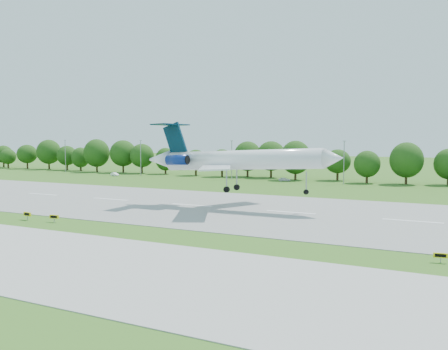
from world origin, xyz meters
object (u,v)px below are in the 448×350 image
service_vehicle_a (115,174)px  service_vehicle_b (284,179)px  taxi_sign_left (54,217)px  airliner (232,159)px

service_vehicle_a → service_vehicle_b: service_vehicle_b is taller
service_vehicle_a → service_vehicle_b: (59.05, 6.94, 0.02)m
taxi_sign_left → service_vehicle_b: bearing=78.5°
airliner → service_vehicle_b: airliner is taller
taxi_sign_left → service_vehicle_b: size_ratio=0.47×
taxi_sign_left → airliner: bearing=48.4°
airliner → service_vehicle_a: size_ratio=10.94×
airliner → taxi_sign_left: 32.56m
airliner → service_vehicle_a: 88.45m
taxi_sign_left → service_vehicle_b: service_vehicle_b is taller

